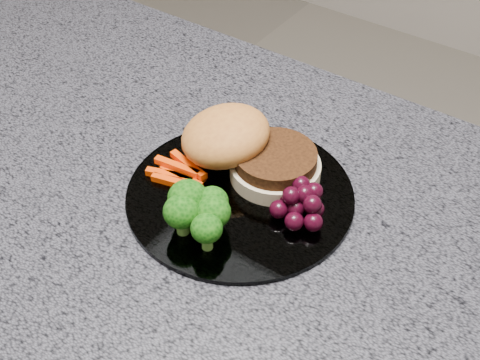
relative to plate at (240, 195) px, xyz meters
The scene contains 6 objects.
countertop 0.03m from the plate, 108.97° to the right, with size 1.20×0.60×0.04m, color #54535E.
plate is the anchor object (origin of this frame).
burger 0.06m from the plate, 120.97° to the left, with size 0.20×0.14×0.06m.
carrot_sticks 0.08m from the plate, 166.22° to the right, with size 0.07×0.05×0.02m.
broccoli 0.08m from the plate, 93.64° to the right, with size 0.08×0.07×0.05m.
grape_bunch 0.08m from the plate, ahead, with size 0.06×0.06×0.04m.
Camera 1 is at (0.32, -0.44, 1.43)m, focal length 50.00 mm.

